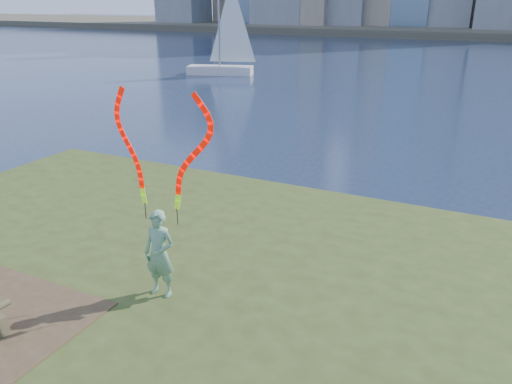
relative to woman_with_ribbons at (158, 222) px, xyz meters
The scene contains 5 objects.
ground 2.45m from the woman_with_ribbons, 85.27° to the left, with size 320.00×320.00×0.00m, color #1B2944.
grassy_knoll 2.25m from the woman_with_ribbons, 86.03° to the right, with size 20.00×18.00×0.80m.
far_shore 96.06m from the woman_with_ribbons, 89.95° to the left, with size 320.00×40.00×1.20m, color #474234.
woman_with_ribbons is the anchor object (origin of this frame).
sailboat 33.85m from the woman_with_ribbons, 117.71° to the left, with size 5.61×3.18×8.50m.
Camera 1 is at (4.86, -7.34, 5.81)m, focal length 35.00 mm.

